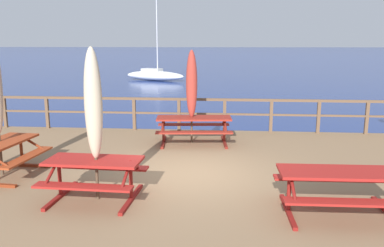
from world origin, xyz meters
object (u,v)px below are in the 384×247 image
picnic_table_mid_right (94,170)px  picnic_table_front_left (194,124)px  picnic_table_mid_left (340,183)px  patio_umbrella_short_front (93,105)px  patio_umbrella_tall_mid_right (192,85)px  picnic_table_front_right (3,151)px  sailboat_distant (155,75)px

picnic_table_mid_right → picnic_table_front_left: (1.49, 4.37, 0.01)m
picnic_table_mid_right → picnic_table_mid_left: 4.35m
picnic_table_front_left → patio_umbrella_short_front: bearing=-108.2°
picnic_table_mid_right → patio_umbrella_short_front: size_ratio=0.64×
picnic_table_front_left → patio_umbrella_tall_mid_right: (-0.07, 0.05, 1.13)m
picnic_table_front_left → patio_umbrella_tall_mid_right: patio_umbrella_tall_mid_right is taller
patio_umbrella_short_front → patio_umbrella_tall_mid_right: bearing=72.8°
picnic_table_front_right → picnic_table_mid_right: (2.42, -1.15, 0.00)m
picnic_table_mid_right → picnic_table_front_left: same height
picnic_table_front_left → picnic_table_mid_right: bearing=-108.8°
picnic_table_mid_right → picnic_table_mid_left: (4.34, -0.31, 0.01)m
picnic_table_front_left → sailboat_distant: (-5.85, 26.23, -0.72)m
picnic_table_front_right → picnic_table_mid_left: same height
picnic_table_mid_left → sailboat_distant: sailboat_distant is taller
patio_umbrella_tall_mid_right → picnic_table_mid_left: bearing=-58.3°
picnic_table_front_right → sailboat_distant: 29.52m
picnic_table_front_right → patio_umbrella_short_front: size_ratio=0.64×
picnic_table_mid_right → picnic_table_front_left: bearing=71.2°
picnic_table_mid_right → patio_umbrella_tall_mid_right: bearing=72.2°
picnic_table_front_left → sailboat_distant: bearing=102.6°
patio_umbrella_tall_mid_right → picnic_table_mid_right: bearing=-107.8°
picnic_table_mid_left → sailboat_distant: size_ratio=0.27×
picnic_table_mid_right → sailboat_distant: (-4.35, 30.60, -0.71)m
picnic_table_front_right → picnic_table_mid_left: size_ratio=0.87×
picnic_table_mid_left → sailboat_distant: bearing=105.7°
patio_umbrella_short_front → picnic_table_front_right: bearing=154.8°
picnic_table_mid_right → patio_umbrella_short_front: bearing=-15.1°
patio_umbrella_short_front → picnic_table_front_left: bearing=71.8°
patio_umbrella_tall_mid_right → picnic_table_front_left: bearing=-34.6°
picnic_table_mid_left → picnic_table_mid_right: bearing=175.9°
picnic_table_mid_left → sailboat_distant: 32.12m
picnic_table_front_left → patio_umbrella_tall_mid_right: bearing=145.4°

